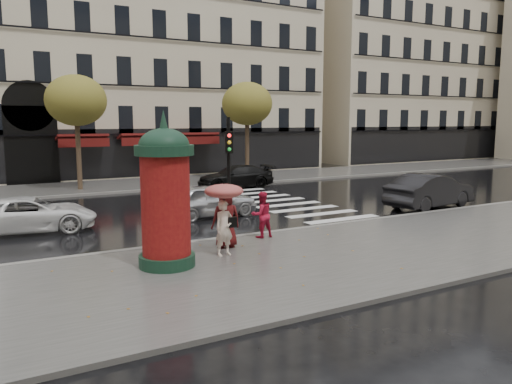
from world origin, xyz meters
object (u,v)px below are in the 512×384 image
man_burgundy (226,218)px  woman_red (262,215)px  car_black (235,177)px  car_white (30,214)px  woman_umbrella (224,207)px  car_silver (209,200)px  morris_column (165,193)px  car_darkgrey (430,191)px  traffic_light (229,166)px

man_burgundy → woman_red: bearing=-149.9°
woman_red → car_black: bearing=-112.7°
car_white → woman_umbrella: bearing=-139.1°
car_silver → car_black: size_ratio=0.89×
morris_column → woman_red: bearing=23.0°
car_black → woman_red: bearing=-18.3°
man_burgundy → car_black: bearing=-108.7°
woman_umbrella → morris_column: bearing=-173.8°
woman_umbrella → car_black: 15.96m
woman_umbrella → man_burgundy: 1.09m
car_darkgrey → woman_red: bearing=92.7°
woman_red → man_burgundy: size_ratio=0.85×
car_silver → car_white: bearing=83.5°
woman_red → car_silver: woman_red is taller
traffic_light → car_white: size_ratio=0.87×
woman_umbrella → car_silver: woman_umbrella is taller
man_burgundy → car_white: 7.85m
woman_umbrella → car_darkgrey: 12.70m
woman_umbrella → car_white: (-4.64, 6.80, -0.92)m
woman_red → car_silver: (0.17, 4.84, -0.19)m
traffic_light → man_burgundy: bearing=-121.5°
traffic_light → car_darkgrey: size_ratio=0.83×
traffic_light → car_black: size_ratio=0.86×
man_burgundy → car_black: man_burgundy is taller
woman_umbrella → traffic_light: (1.04, 1.80, 1.01)m
car_white → car_black: (12.12, 7.27, 0.03)m
woman_umbrella → woman_red: woman_umbrella is taller
car_white → morris_column: bearing=-151.6°
woman_umbrella → car_silver: (2.27, 6.31, -0.85)m
car_darkgrey → car_black: car_darkgrey is taller
morris_column → car_silver: (4.11, 6.51, -1.43)m
woman_red → car_white: size_ratio=0.34×
car_black → car_darkgrey: bearing=28.6°
traffic_light → car_darkgrey: 11.44m
car_darkgrey → morris_column: bearing=96.4°
man_burgundy → car_darkgrey: size_ratio=0.38×
woman_red → morris_column: (-3.94, -1.67, 1.24)m
man_burgundy → car_silver: man_burgundy is taller
woman_red → car_black: 13.70m
car_darkgrey → car_white: 17.25m
morris_column → traffic_light: bearing=34.8°
car_darkgrey → car_white: car_darkgrey is taller
traffic_light → car_black: traffic_light is taller
car_darkgrey → traffic_light: bearing=90.1°
woman_umbrella → car_silver: size_ratio=0.52×
morris_column → traffic_light: 3.53m
morris_column → traffic_light: morris_column is taller
car_darkgrey → car_black: (-4.77, 10.80, -0.12)m
traffic_light → car_darkgrey: traffic_light is taller
car_white → car_silver: bearing=-87.5°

